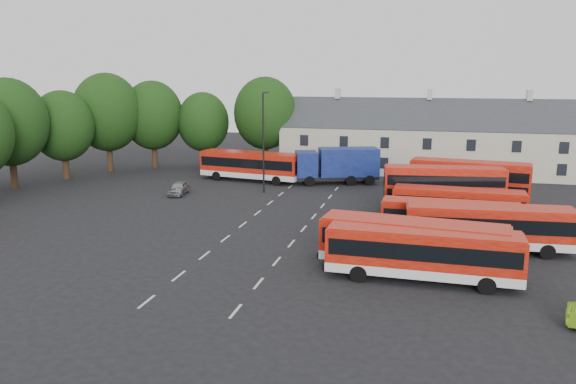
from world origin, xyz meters
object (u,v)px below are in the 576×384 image
bus_dd_south (443,187)px  box_truck (338,164)px  lamppost (264,140)px  silver_car (179,188)px  bus_row_a (423,250)px

bus_dd_south → box_truck: (-10.90, 11.23, -0.14)m
box_truck → lamppost: size_ratio=0.92×
box_truck → bus_dd_south: bearing=-64.5°
silver_car → lamppost: size_ratio=0.37×
bus_row_a → lamppost: size_ratio=1.09×
bus_row_a → silver_car: size_ratio=2.94×
bus_dd_south → silver_car: bus_dd_south is taller
bus_row_a → lamppost: lamppost is taller
silver_car → lamppost: bearing=12.7°
box_truck → lamppost: 9.82m
box_truck → silver_car: (-14.54, -9.51, -1.56)m
bus_row_a → box_truck: (-9.45, 28.18, 0.32)m
bus_row_a → silver_car: 30.42m
box_truck → bus_row_a: bearing=-90.1°
bus_dd_south → lamppost: (-17.42, 4.62, 3.07)m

